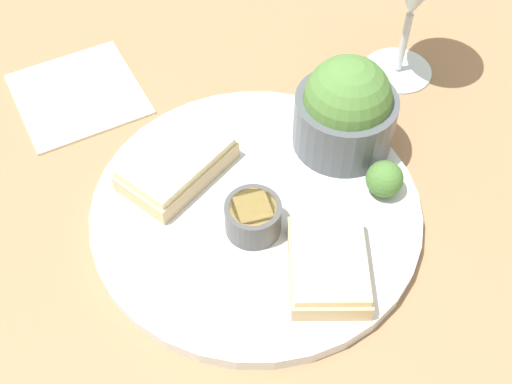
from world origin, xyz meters
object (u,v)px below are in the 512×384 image
object	(u,v)px
sauce_ramekin	(257,216)
napkin	(78,93)
cheese_toast_near	(177,164)
cheese_toast_far	(328,265)
salad_bowl	(346,110)

from	to	relation	value
sauce_ramekin	napkin	world-z (taller)	sauce_ramekin
cheese_toast_near	cheese_toast_far	xyz separation A→B (m)	(-0.09, -0.14, -0.00)
cheese_toast_far	napkin	bearing A→B (deg)	53.52
cheese_toast_far	napkin	world-z (taller)	cheese_toast_far
cheese_toast_far	napkin	distance (m)	0.34
cheese_toast_near	napkin	size ratio (longest dim) A/B	0.69
salad_bowl	napkin	xyz separation A→B (m)	(0.05, 0.28, -0.05)
salad_bowl	sauce_ramekin	bearing A→B (deg)	147.49
salad_bowl	napkin	world-z (taller)	salad_bowl
sauce_ramekin	cheese_toast_near	bearing A→B (deg)	55.28
salad_bowl	sauce_ramekin	size ratio (longest dim) A/B	1.97
salad_bowl	cheese_toast_far	distance (m)	0.15
cheese_toast_near	cheese_toast_far	world-z (taller)	same
salad_bowl	cheese_toast_far	size ratio (longest dim) A/B	1.01
salad_bowl	cheese_toast_near	distance (m)	0.16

